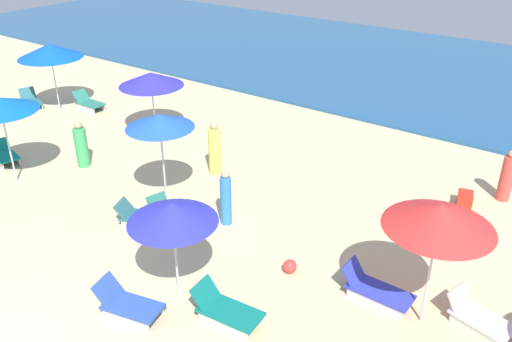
{
  "coord_description": "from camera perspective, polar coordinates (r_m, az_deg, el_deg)",
  "views": [
    {
      "loc": [
        8.18,
        -3.4,
        7.75
      ],
      "look_at": [
        0.68,
        7.06,
        1.14
      ],
      "focal_mm": 37.85,
      "sensor_mm": 36.0,
      "label": 1
    }
  ],
  "objects": [
    {
      "name": "ocean",
      "position": [
        28.05,
        17.55,
        10.02
      ],
      "size": [
        60.0,
        15.39,
        0.12
      ],
      "primitive_type": "cube",
      "color": "#235484",
      "rests_on": "ground_plane"
    },
    {
      "name": "umbrella_1",
      "position": [
        10.95,
        -8.85,
        -4.37
      ],
      "size": [
        1.86,
        1.86,
        2.3
      ],
      "color": "silver",
      "rests_on": "ground_plane"
    },
    {
      "name": "lounge_chair_1_0",
      "position": [
        11.3,
        -3.24,
        -14.41
      ],
      "size": [
        1.49,
        0.77,
        0.7
      ],
      "rotation": [
        0.0,
        0.0,
        1.65
      ],
      "color": "silver",
      "rests_on": "ground_plane"
    },
    {
      "name": "lounge_chair_1_1",
      "position": [
        11.7,
        -13.43,
        -13.53
      ],
      "size": [
        1.47,
        0.91,
        0.72
      ],
      "rotation": [
        0.0,
        0.0,
        1.8
      ],
      "color": "silver",
      "rests_on": "ground_plane"
    },
    {
      "name": "umbrella_2",
      "position": [
        10.46,
        18.86,
        -4.54
      ],
      "size": [
        2.09,
        2.09,
        2.76
      ],
      "color": "silver",
      "rests_on": "ground_plane"
    },
    {
      "name": "lounge_chair_2_0",
      "position": [
        11.99,
        22.43,
        -14.07
      ],
      "size": [
        1.4,
        0.92,
        0.66
      ],
      "rotation": [
        0.0,
        0.0,
        1.32
      ],
      "color": "silver",
      "rests_on": "ground_plane"
    },
    {
      "name": "lounge_chair_2_1",
      "position": [
        12.05,
        12.47,
        -12.11
      ],
      "size": [
        1.52,
        0.65,
        0.68
      ],
      "rotation": [
        0.0,
        0.0,
        1.55
      ],
      "color": "silver",
      "rests_on": "ground_plane"
    },
    {
      "name": "lounge_chair_3_0",
      "position": [
        19.23,
        -25.05,
        1.58
      ],
      "size": [
        1.34,
        0.86,
        0.64
      ],
      "rotation": [
        0.0,
        0.0,
        1.34
      ],
      "color": "silver",
      "rests_on": "ground_plane"
    },
    {
      "name": "umbrella_4",
      "position": [
        19.27,
        -11.04,
        9.51
      ],
      "size": [
        2.26,
        2.26,
        2.3
      ],
      "color": "silver",
      "rests_on": "ground_plane"
    },
    {
      "name": "umbrella_5",
      "position": [
        22.77,
        -20.96,
        11.77
      ],
      "size": [
        2.48,
        2.48,
        2.65
      ],
      "color": "silver",
      "rests_on": "ground_plane"
    },
    {
      "name": "lounge_chair_5_0",
      "position": [
        24.0,
        -22.7,
        6.88
      ],
      "size": [
        1.38,
        1.01,
        0.68
      ],
      "rotation": [
        0.0,
        0.0,
        1.23
      ],
      "color": "silver",
      "rests_on": "ground_plane"
    },
    {
      "name": "lounge_chair_5_1",
      "position": [
        22.89,
        -17.27,
        6.9
      ],
      "size": [
        1.36,
        0.62,
        0.69
      ],
      "rotation": [
        0.0,
        0.0,
        1.56
      ],
      "color": "silver",
      "rests_on": "ground_plane"
    },
    {
      "name": "umbrella_6",
      "position": [
        14.4,
        -10.15,
        5.21
      ],
      "size": [
        1.84,
        1.84,
        2.66
      ],
      "color": "silver",
      "rests_on": "ground_plane"
    },
    {
      "name": "lounge_chair_6_0",
      "position": [
        14.5,
        -11.87,
        -4.75
      ],
      "size": [
        1.57,
        1.08,
        0.59
      ],
      "rotation": [
        0.0,
        0.0,
        1.94
      ],
      "color": "silver",
      "rests_on": "ground_plane"
    },
    {
      "name": "lounge_chair_6_1",
      "position": [
        14.24,
        -9.25,
        -4.88
      ],
      "size": [
        1.49,
        0.9,
        0.71
      ],
      "rotation": [
        0.0,
        0.0,
        1.31
      ],
      "color": "silver",
      "rests_on": "ground_plane"
    },
    {
      "name": "beachgoer_0",
      "position": [
        13.99,
        -3.21,
        -2.92
      ],
      "size": [
        0.38,
        0.38,
        1.57
      ],
      "rotation": [
        0.0,
        0.0,
        5.89
      ],
      "color": "#327ED9",
      "rests_on": "ground_plane"
    },
    {
      "name": "beachgoer_1",
      "position": [
        16.58,
        -4.38,
        2.26
      ],
      "size": [
        0.47,
        0.47,
        1.7
      ],
      "rotation": [
        0.0,
        0.0,
        4.45
      ],
      "color": "#ECEA5A",
      "rests_on": "ground_plane"
    },
    {
      "name": "beachgoer_2",
      "position": [
        16.64,
        24.99,
        -0.6
      ],
      "size": [
        0.45,
        0.45,
        1.53
      ],
      "rotation": [
        0.0,
        0.0,
        1.31
      ],
      "color": "#E14A40",
      "rests_on": "ground_plane"
    },
    {
      "name": "beachgoer_3",
      "position": [
        17.89,
        -17.98,
        2.57
      ],
      "size": [
        0.54,
        0.54,
        1.52
      ],
      "rotation": [
        0.0,
        0.0,
        4.19
      ],
      "color": "#3CAD5E",
      "rests_on": "ground_plane"
    },
    {
      "name": "beach_ball_0",
      "position": [
        12.57,
        3.59,
        -10.03
      ],
      "size": [
        0.32,
        0.32,
        0.32
      ],
      "primitive_type": "sphere",
      "color": "#D63A36",
      "rests_on": "ground_plane"
    },
    {
      "name": "cooler_box_1",
      "position": [
        16.07,
        21.19,
        -2.86
      ],
      "size": [
        0.53,
        0.65,
        0.4
      ],
      "primitive_type": "cube",
      "rotation": [
        0.0,
        0.0,
        1.83
      ],
      "color": "red",
      "rests_on": "ground_plane"
    }
  ]
}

